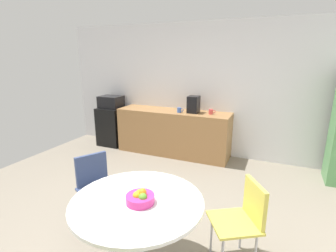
{
  "coord_description": "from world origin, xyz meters",
  "views": [
    {
      "loc": [
        1.43,
        -1.95,
        1.94
      ],
      "look_at": [
        -0.02,
        1.39,
        0.95
      ],
      "focal_mm": 27.21,
      "sensor_mm": 36.0,
      "label": 1
    }
  ],
  "objects": [
    {
      "name": "mini_fridge",
      "position": [
        -1.94,
        2.65,
        0.42
      ],
      "size": [
        0.54,
        0.54,
        0.85
      ],
      "primitive_type": "cube",
      "color": "black",
      "rests_on": "ground_plane"
    },
    {
      "name": "ground_plane",
      "position": [
        0.0,
        0.0,
        0.0
      ],
      "size": [
        6.0,
        6.0,
        0.0
      ],
      "primitive_type": "plane",
      "color": "gray"
    },
    {
      "name": "wall_back",
      "position": [
        0.0,
        3.0,
        1.3
      ],
      "size": [
        6.0,
        0.1,
        2.6
      ],
      "primitive_type": "cube",
      "color": "silver",
      "rests_on": "ground_plane"
    },
    {
      "name": "chair_navy",
      "position": [
        -0.45,
        0.21,
        0.52
      ],
      "size": [
        0.57,
        0.57,
        0.83
      ],
      "color": "silver",
      "rests_on": "ground_plane"
    },
    {
      "name": "counter_block",
      "position": [
        -0.46,
        2.65,
        0.45
      ],
      "size": [
        2.28,
        0.6,
        0.9
      ],
      "primitive_type": "cube",
      "color": "#9E7042",
      "rests_on": "ground_plane"
    },
    {
      "name": "chair_yellow",
      "position": [
        1.25,
        0.25,
        0.52
      ],
      "size": [
        0.58,
        0.58,
        0.83
      ],
      "color": "silver",
      "rests_on": "ground_plane"
    },
    {
      "name": "microwave",
      "position": [
        -1.94,
        2.65,
        0.98
      ],
      "size": [
        0.48,
        0.38,
        0.26
      ],
      "primitive_type": "cube",
      "color": "black",
      "rests_on": "mini_fridge"
    },
    {
      "name": "mug_white",
      "position": [
        0.31,
        2.65,
        0.95
      ],
      "size": [
        0.13,
        0.08,
        0.09
      ],
      "color": "#D84C4C",
      "rests_on": "counter_block"
    },
    {
      "name": "coffee_maker",
      "position": [
        -0.04,
        2.65,
        1.06
      ],
      "size": [
        0.2,
        0.24,
        0.32
      ],
      "primitive_type": "cube",
      "color": "black",
      "rests_on": "counter_block"
    },
    {
      "name": "fruit_bowl",
      "position": [
        0.46,
        -0.3,
        0.8
      ],
      "size": [
        0.24,
        0.24,
        0.13
      ],
      "color": "#D8338C",
      "rests_on": "round_table"
    },
    {
      "name": "mug_green",
      "position": [
        -0.29,
        2.56,
        0.95
      ],
      "size": [
        0.13,
        0.08,
        0.09
      ],
      "color": "#3F66BF",
      "rests_on": "counter_block"
    },
    {
      "name": "round_table",
      "position": [
        0.41,
        -0.28,
        0.62
      ],
      "size": [
        1.15,
        1.15,
        0.76
      ],
      "color": "silver",
      "rests_on": "ground_plane"
    }
  ]
}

